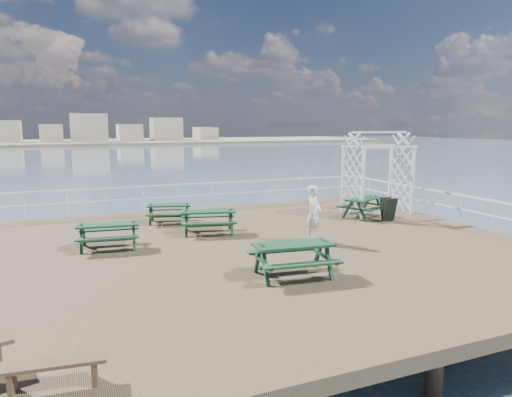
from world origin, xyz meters
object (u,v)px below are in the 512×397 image
(picnic_table_b, at_px, (169,209))
(person, at_px, (314,214))
(picnic_table_d, at_px, (209,217))
(trellis_arbor, at_px, (378,177))
(picnic_table_c, at_px, (364,203))
(picnic_table_a, at_px, (108,230))
(flat_bench_near, at_px, (53,368))
(picnic_table_e, at_px, (293,252))

(picnic_table_b, bearing_deg, person, -36.56)
(picnic_table_d, xyz_separation_m, trellis_arbor, (7.37, 0.74, 0.92))
(picnic_table_c, relative_size, picnic_table_d, 1.07)
(picnic_table_b, relative_size, trellis_arbor, 0.56)
(picnic_table_a, relative_size, trellis_arbor, 0.57)
(picnic_table_a, distance_m, trellis_arbor, 10.77)
(flat_bench_near, bearing_deg, picnic_table_e, 36.23)
(picnic_table_e, bearing_deg, person, 58.67)
(picnic_table_c, distance_m, picnic_table_e, 7.85)
(picnic_table_b, bearing_deg, flat_bench_near, -94.93)
(picnic_table_a, relative_size, picnic_table_b, 1.01)
(picnic_table_e, bearing_deg, picnic_table_d, 103.19)
(picnic_table_a, distance_m, picnic_table_e, 5.77)
(picnic_table_a, xyz_separation_m, picnic_table_b, (2.38, 2.86, -0.04))
(person, bearing_deg, flat_bench_near, 177.08)
(picnic_table_b, distance_m, picnic_table_e, 7.31)
(picnic_table_a, bearing_deg, trellis_arbor, 15.34)
(person, bearing_deg, picnic_table_e, -168.59)
(picnic_table_e, xyz_separation_m, trellis_arbor, (6.78, 5.76, 0.89))
(picnic_table_b, height_order, flat_bench_near, picnic_table_b)
(picnic_table_b, distance_m, flat_bench_near, 10.77)
(picnic_table_c, xyz_separation_m, picnic_table_d, (-6.40, -0.24, 0.00))
(picnic_table_d, distance_m, person, 3.57)
(picnic_table_d, bearing_deg, flat_bench_near, -105.74)
(picnic_table_b, height_order, picnic_table_e, picnic_table_e)
(picnic_table_b, xyz_separation_m, trellis_arbor, (8.25, -1.39, 0.98))
(picnic_table_b, height_order, picnic_table_d, picnic_table_d)
(trellis_arbor, bearing_deg, picnic_table_b, 168.89)
(picnic_table_b, relative_size, picnic_table_e, 0.91)
(trellis_arbor, height_order, person, trellis_arbor)
(picnic_table_e, xyz_separation_m, person, (2.07, 2.67, 0.29))
(flat_bench_near, relative_size, trellis_arbor, 0.43)
(picnic_table_e, relative_size, person, 1.16)
(picnic_table_c, height_order, trellis_arbor, trellis_arbor)
(picnic_table_c, height_order, picnic_table_e, picnic_table_e)
(trellis_arbor, bearing_deg, picnic_table_c, -154.62)
(picnic_table_e, distance_m, person, 3.39)
(trellis_arbor, relative_size, person, 1.89)
(picnic_table_a, xyz_separation_m, flat_bench_near, (-1.32, -7.25, -0.24))
(picnic_table_b, height_order, picnic_table_c, picnic_table_c)
(picnic_table_a, relative_size, picnic_table_c, 0.85)
(picnic_table_e, height_order, flat_bench_near, picnic_table_e)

